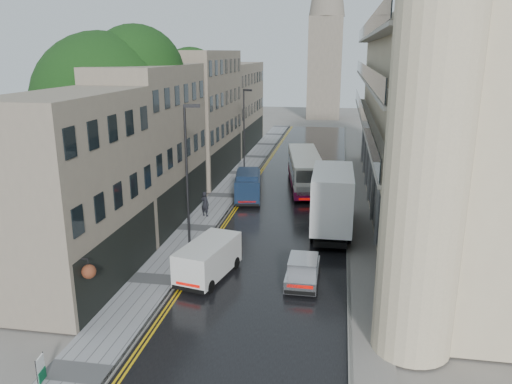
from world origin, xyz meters
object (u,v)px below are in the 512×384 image
(pedestrian, at_px, (205,204))
(lamp_post_far, at_px, (244,132))
(tree_far, at_px, (171,115))
(cream_bus, at_px, (294,179))
(estate_sign, at_px, (41,369))
(lamp_post_near, at_px, (187,177))
(white_van, at_px, (179,268))
(silver_hatchback, at_px, (286,280))
(tree_near, at_px, (106,127))
(white_lorry, at_px, (313,208))
(navy_van, at_px, (236,190))

(pedestrian, height_order, lamp_post_far, lamp_post_far)
(tree_far, height_order, cream_bus, tree_far)
(estate_sign, bearing_deg, lamp_post_near, 77.37)
(lamp_post_far, bearing_deg, lamp_post_near, -72.25)
(tree_far, height_order, pedestrian, tree_far)
(white_van, relative_size, lamp_post_far, 0.55)
(cream_bus, bearing_deg, silver_hatchback, -94.41)
(tree_near, xyz_separation_m, white_van, (8.20, -9.57, -5.89))
(white_lorry, xyz_separation_m, estate_sign, (-9.13, -16.23, -1.68))
(white_lorry, xyz_separation_m, pedestrian, (-8.20, 3.67, -1.23))
(silver_hatchback, height_order, estate_sign, silver_hatchback)
(pedestrian, xyz_separation_m, lamp_post_near, (0.50, -5.70, 3.48))
(white_lorry, height_order, silver_hatchback, white_lorry)
(lamp_post_near, bearing_deg, white_van, -88.46)
(pedestrian, distance_m, estate_sign, 19.93)
(tree_near, relative_size, pedestrian, 7.38)
(white_lorry, bearing_deg, cream_bus, 101.25)
(navy_van, distance_m, estate_sign, 23.28)
(tree_near, height_order, cream_bus, tree_near)
(silver_hatchback, distance_m, pedestrian, 13.27)
(tree_near, relative_size, cream_bus, 1.25)
(tree_far, xyz_separation_m, pedestrian, (6.23, -11.21, -5.17))
(silver_hatchback, xyz_separation_m, lamp_post_far, (-7.06, 25.34, 3.55))
(white_van, bearing_deg, tree_far, 121.63)
(tree_far, relative_size, cream_bus, 1.12)
(lamp_post_far, bearing_deg, tree_near, -95.87)
(white_lorry, bearing_deg, tree_near, 172.15)
(tree_far, bearing_deg, pedestrian, -60.93)
(navy_van, relative_size, lamp_post_far, 0.61)
(tree_far, xyz_separation_m, lamp_post_far, (6.47, 3.04, -1.95))
(tree_far, xyz_separation_m, silver_hatchback, (13.53, -22.29, -5.50))
(silver_hatchback, height_order, lamp_post_far, lamp_post_far)
(silver_hatchback, relative_size, lamp_post_far, 0.45)
(navy_van, height_order, estate_sign, navy_van)
(cream_bus, height_order, silver_hatchback, cream_bus)
(tree_far, relative_size, lamp_post_far, 1.50)
(white_lorry, height_order, navy_van, white_lorry)
(silver_hatchback, xyz_separation_m, pedestrian, (-7.30, 11.08, 0.34))
(tree_far, distance_m, estate_sign, 32.05)
(tree_far, bearing_deg, lamp_post_far, 25.19)
(tree_far, height_order, navy_van, tree_far)
(silver_hatchback, relative_size, pedestrian, 2.00)
(tree_far, height_order, lamp_post_far, tree_far)
(tree_near, distance_m, tree_far, 13.02)
(white_lorry, distance_m, silver_hatchback, 7.63)
(cream_bus, relative_size, navy_van, 2.21)
(cream_bus, distance_m, pedestrian, 9.10)
(tree_far, distance_m, silver_hatchback, 26.65)
(pedestrian, bearing_deg, cream_bus, -107.80)
(cream_bus, xyz_separation_m, estate_sign, (-6.93, -26.73, -0.92))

